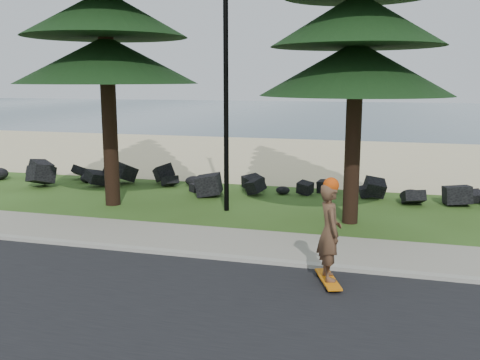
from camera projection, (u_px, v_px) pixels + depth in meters
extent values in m
plane|color=#304A17|center=(186.00, 243.00, 12.27)|extent=(160.00, 160.00, 0.00)
cube|color=black|center=(77.00, 329.00, 8.01)|extent=(160.00, 7.00, 0.02)
cube|color=#ADA99B|center=(171.00, 253.00, 11.41)|extent=(160.00, 0.20, 0.10)
cube|color=#9E9484|center=(189.00, 239.00, 12.46)|extent=(160.00, 2.00, 0.08)
cube|color=beige|center=(294.00, 156.00, 26.00)|extent=(160.00, 15.00, 0.01)
cube|color=#304E5C|center=(349.00, 112.00, 60.56)|extent=(160.00, 58.00, 0.01)
cylinder|color=black|center=(226.00, 68.00, 14.56)|extent=(0.14, 0.14, 8.00)
cube|color=orange|center=(328.00, 279.00, 9.76)|extent=(0.61, 1.09, 0.04)
imported|color=brown|center=(330.00, 232.00, 9.59)|extent=(0.62, 0.75, 1.77)
sphere|color=#D8450C|center=(331.00, 185.00, 9.44)|extent=(0.28, 0.28, 0.28)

